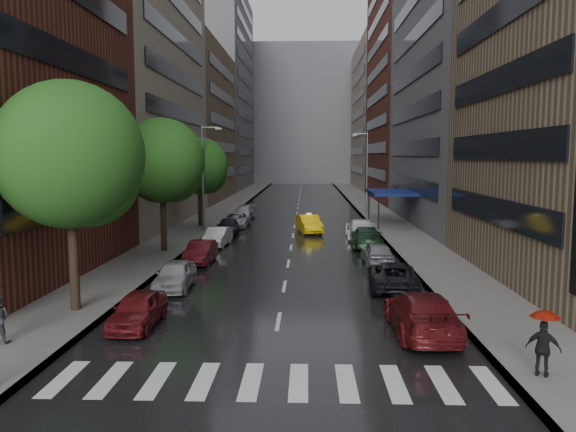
{
  "coord_description": "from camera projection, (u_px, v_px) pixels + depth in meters",
  "views": [
    {
      "loc": [
        1.12,
        -17.81,
        6.63
      ],
      "look_at": [
        0.0,
        15.43,
        3.0
      ],
      "focal_mm": 35.0,
      "sensor_mm": 36.0,
      "label": 1
    }
  ],
  "objects": [
    {
      "name": "ground",
      "position": [
        272.0,
        357.0,
        18.45
      ],
      "size": [
        220.0,
        220.0,
        0.0
      ],
      "primitive_type": "plane",
      "color": "gray",
      "rests_on": "ground"
    },
    {
      "name": "road",
      "position": [
        298.0,
        210.0,
        68.13
      ],
      "size": [
        14.0,
        140.0,
        0.01
      ],
      "primitive_type": "cube",
      "color": "black",
      "rests_on": "ground"
    },
    {
      "name": "sidewalk_left",
      "position": [
        224.0,
        209.0,
        68.42
      ],
      "size": [
        4.0,
        140.0,
        0.15
      ],
      "primitive_type": "cube",
      "color": "gray",
      "rests_on": "ground"
    },
    {
      "name": "sidewalk_right",
      "position": [
        372.0,
        209.0,
        67.82
      ],
      "size": [
        4.0,
        140.0,
        0.15
      ],
      "primitive_type": "cube",
      "color": "gray",
      "rests_on": "ground"
    },
    {
      "name": "crosswalk",
      "position": [
        275.0,
        381.0,
        16.46
      ],
      "size": [
        13.15,
        2.8,
        0.01
      ],
      "color": "silver",
      "rests_on": "ground"
    },
    {
      "name": "buildings_left",
      "position": [
        188.0,
        85.0,
        75.63
      ],
      "size": [
        8.0,
        108.0,
        38.0
      ],
      "color": "maroon",
      "rests_on": "ground"
    },
    {
      "name": "buildings_right",
      "position": [
        414.0,
        90.0,
        72.66
      ],
      "size": [
        8.05,
        109.1,
        36.0
      ],
      "color": "#937A5B",
      "rests_on": "ground"
    },
    {
      "name": "building_far",
      "position": [
        302.0,
        116.0,
        133.96
      ],
      "size": [
        40.0,
        14.0,
        32.0
      ],
      "primitive_type": "cube",
      "color": "slate",
      "rests_on": "ground"
    },
    {
      "name": "tree_near",
      "position": [
        69.0,
        155.0,
        22.93
      ],
      "size": [
        6.06,
        6.06,
        9.66
      ],
      "color": "#382619",
      "rests_on": "ground"
    },
    {
      "name": "tree_mid",
      "position": [
        162.0,
        161.0,
        37.58
      ],
      "size": [
        5.73,
        5.73,
        9.12
      ],
      "color": "#382619",
      "rests_on": "ground"
    },
    {
      "name": "tree_far",
      "position": [
        199.0,
        166.0,
        50.7
      ],
      "size": [
        5.17,
        5.17,
        8.25
      ],
      "color": "#382619",
      "rests_on": "ground"
    },
    {
      "name": "taxi",
      "position": [
        309.0,
        224.0,
        47.94
      ],
      "size": [
        2.49,
        4.87,
        1.53
      ],
      "primitive_type": "imported",
      "rotation": [
        0.0,
        0.0,
        0.2
      ],
      "color": "yellow",
      "rests_on": "ground"
    },
    {
      "name": "parked_cars_left",
      "position": [
        220.0,
        234.0,
        42.11
      ],
      "size": [
        2.44,
        40.65,
        1.45
      ],
      "color": "maroon",
      "rests_on": "ground"
    },
    {
      "name": "parked_cars_right",
      "position": [
        378.0,
        254.0,
        33.42
      ],
      "size": [
        2.66,
        29.51,
        1.6
      ],
      "color": "#5D1215",
      "rests_on": "ground"
    },
    {
      "name": "ped_red_umbrella",
      "position": [
        544.0,
        337.0,
        16.37
      ],
      "size": [
        1.05,
        0.82,
        2.01
      ],
      "color": "black",
      "rests_on": "sidewalk_right"
    },
    {
      "name": "street_lamp_left",
      "position": [
        204.0,
        175.0,
        47.99
      ],
      "size": [
        1.74,
        0.22,
        9.0
      ],
      "color": "gray",
      "rests_on": "sidewalk_left"
    },
    {
      "name": "street_lamp_right",
      "position": [
        366.0,
        171.0,
        62.37
      ],
      "size": [
        1.74,
        0.22,
        9.0
      ],
      "color": "gray",
      "rests_on": "sidewalk_right"
    },
    {
      "name": "awning",
      "position": [
        391.0,
        192.0,
        52.59
      ],
      "size": [
        4.0,
        8.0,
        3.12
      ],
      "color": "navy",
      "rests_on": "sidewalk_right"
    }
  ]
}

